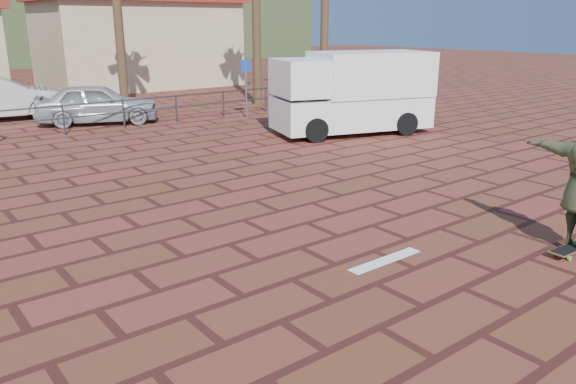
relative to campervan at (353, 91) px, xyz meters
name	(u,v)px	position (x,y,z in m)	size (l,w,h in m)	color
ground	(301,248)	(-7.56, -6.57, -1.36)	(120.00, 120.00, 0.00)	maroon
paint_stripe	(385,260)	(-6.86, -7.77, -1.36)	(1.40, 0.22, 0.01)	white
guardrail	(63,114)	(-7.56, 5.43, -0.68)	(24.06, 0.06, 1.00)	#47494F
building_east	(139,40)	(0.44, 17.43, 1.17)	(10.60, 6.60, 5.00)	beige
campervan	(353,91)	(0.00, 0.00, 0.00)	(5.40, 3.49, 2.59)	white
car_silver	(97,103)	(-5.91, 6.91, -0.65)	(1.69, 4.20, 1.43)	#ABAEB2
street_sign	(246,78)	(-1.02, 4.66, 0.14)	(0.44, 0.06, 2.16)	gray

